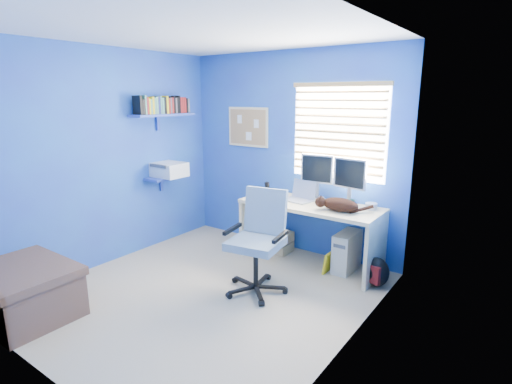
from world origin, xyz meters
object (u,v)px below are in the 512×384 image
Objects in this scene: laptop at (298,192)px; cat at (340,205)px; tower_pc at (347,251)px; desk at (310,234)px; office_chair at (258,254)px.

laptop reaches higher than cat.
cat is at bearing -2.26° from laptop.
laptop reaches higher than tower_pc.
office_chair reaches higher than desk.
desk is 1.57× the size of office_chair.
cat is (0.59, -0.11, -0.04)m from laptop.
desk is 4.00× the size of cat.
cat is at bearing -11.73° from desk.
tower_pc is 1.14m from office_chair.
cat is 1.05m from office_chair.
office_chair is at bearing -77.06° from laptop.
desk reaches higher than tower_pc.
desk is at bearing 82.70° from office_chair.
desk is at bearing 149.04° from cat.
office_chair is at bearing -141.64° from cat.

